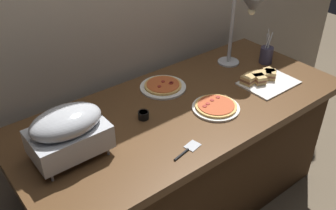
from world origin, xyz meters
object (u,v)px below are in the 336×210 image
sandwich_platter (264,79)px  sauce_cup_near (143,115)px  pizza_plate_center (216,107)px  utensil_holder (266,54)px  chafing_dish (68,131)px  heat_lamp (248,12)px  pizza_plate_front (163,86)px  serving_spatula (187,150)px

sandwich_platter → sauce_cup_near: size_ratio=5.72×
pizza_plate_center → sauce_cup_near: (-0.36, 0.17, 0.01)m
sauce_cup_near → utensil_holder: utensil_holder is taller
chafing_dish → utensil_holder: (1.43, 0.06, -0.08)m
heat_lamp → sauce_cup_near: (-0.81, -0.06, -0.36)m
sandwich_platter → pizza_plate_center: bearing=-176.4°
sandwich_platter → utensil_holder: (0.22, 0.16, 0.04)m
chafing_dish → pizza_plate_front: bearing=17.9°
pizza_plate_center → chafing_dish: bearing=170.8°
sauce_cup_near → chafing_dish: bearing=-174.3°
pizza_plate_front → utensil_holder: size_ratio=1.19×
pizza_plate_front → utensil_holder: (0.73, -0.16, 0.05)m
sauce_cup_near → sandwich_platter: bearing=-10.3°
sandwich_platter → serving_spatula: bearing=-165.9°
pizza_plate_front → sandwich_platter: (0.52, -0.32, 0.01)m
pizza_plate_center → utensil_holder: utensil_holder is taller
heat_lamp → pizza_plate_front: heat_lamp is taller
pizza_plate_center → pizza_plate_front: bearing=104.5°
pizza_plate_center → serving_spatula: bearing=-154.2°
pizza_plate_front → sauce_cup_near: size_ratio=4.77×
pizza_plate_center → utensil_holder: size_ratio=1.14×
pizza_plate_front → serving_spatula: 0.58m
chafing_dish → pizza_plate_front: size_ratio=1.24×
chafing_dish → sandwich_platter: size_ratio=1.04×
pizza_plate_front → serving_spatula: size_ratio=1.57×
sandwich_platter → sauce_cup_near: 0.80m
pizza_plate_front → pizza_plate_center: 0.36m
utensil_holder → serving_spatula: 1.05m
pizza_plate_front → serving_spatula: bearing=-116.3°
heat_lamp → sauce_cup_near: size_ratio=8.60×
serving_spatula → sauce_cup_near: bearing=92.0°
pizza_plate_center → sandwich_platter: sandwich_platter is taller
utensil_holder → pizza_plate_center: bearing=-163.4°
heat_lamp → chafing_dish: bearing=-175.4°
utensil_holder → heat_lamp: bearing=169.9°
pizza_plate_center → utensil_holder: bearing=16.6°
chafing_dish → pizza_plate_center: chafing_dish is taller
heat_lamp → pizza_plate_front: 0.66m
pizza_plate_center → utensil_holder: 0.67m
sandwich_platter → chafing_dish: bearing=175.3°
serving_spatula → pizza_plate_center: bearing=25.8°
sandwich_platter → pizza_plate_front: bearing=147.9°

